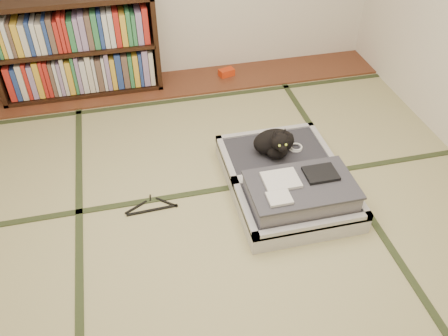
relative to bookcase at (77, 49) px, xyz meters
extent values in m
plane|color=tan|center=(0.93, -2.07, -0.45)|extent=(4.50, 4.50, 0.00)
cube|color=brown|center=(0.93, -0.07, -0.44)|extent=(4.00, 0.50, 0.02)
cube|color=red|center=(1.40, -0.04, -0.40)|extent=(0.17, 0.13, 0.07)
cube|color=#2D381E|center=(-0.07, -2.07, -0.45)|extent=(0.05, 4.50, 0.01)
cube|color=#2D381E|center=(1.93, -2.07, -0.45)|extent=(0.05, 4.50, 0.01)
cube|color=#2D381E|center=(0.93, -1.67, -0.45)|extent=(4.00, 0.05, 0.01)
cube|color=#2D381E|center=(0.93, -0.37, -0.45)|extent=(4.00, 0.05, 0.01)
cube|color=black|center=(0.72, 0.00, 0.02)|extent=(0.04, 0.34, 0.95)
cube|color=black|center=(0.00, 0.00, -0.42)|extent=(1.47, 0.34, 0.04)
cube|color=black|center=(0.00, 0.00, 0.02)|extent=(1.41, 0.34, 0.03)
cube|color=black|center=(0.00, 0.16, 0.02)|extent=(1.47, 0.02, 0.95)
cube|color=gray|center=(0.00, -0.02, -0.20)|extent=(1.33, 0.24, 0.40)
cube|color=gray|center=(0.00, -0.02, 0.21)|extent=(1.33, 0.24, 0.36)
cube|color=silver|center=(1.44, -2.05, -0.38)|extent=(0.82, 0.55, 0.14)
cube|color=#2C2B32|center=(1.44, -2.05, -0.34)|extent=(0.73, 0.46, 0.11)
cube|color=silver|center=(1.44, -2.30, -0.30)|extent=(0.82, 0.04, 0.05)
cube|color=silver|center=(1.44, -1.80, -0.30)|extent=(0.82, 0.04, 0.05)
cube|color=silver|center=(1.05, -2.05, -0.30)|extent=(0.04, 0.55, 0.05)
cube|color=silver|center=(1.83, -2.05, -0.30)|extent=(0.04, 0.55, 0.05)
cube|color=silver|center=(1.44, -1.50, -0.38)|extent=(0.82, 0.55, 0.14)
cube|color=#2C2B32|center=(1.44, -1.50, -0.34)|extent=(0.73, 0.46, 0.11)
cube|color=silver|center=(1.44, -1.76, -0.30)|extent=(0.82, 0.04, 0.05)
cube|color=silver|center=(1.44, -1.25, -0.30)|extent=(0.82, 0.04, 0.05)
cube|color=silver|center=(1.05, -1.50, -0.30)|extent=(0.04, 0.55, 0.05)
cube|color=silver|center=(1.83, -1.50, -0.30)|extent=(0.04, 0.55, 0.05)
cylinder|color=black|center=(1.44, -1.78, -0.30)|extent=(0.74, 0.03, 0.03)
cube|color=gray|center=(1.44, -2.05, -0.24)|extent=(0.70, 0.43, 0.14)
cube|color=#3D3C44|center=(1.44, -2.05, -0.16)|extent=(0.72, 0.45, 0.02)
cube|color=silver|center=(1.30, -2.00, -0.14)|extent=(0.24, 0.20, 0.02)
cube|color=black|center=(1.59, -2.00, -0.14)|extent=(0.22, 0.18, 0.02)
cube|color=silver|center=(1.24, -2.16, -0.14)|extent=(0.15, 0.13, 0.02)
cube|color=white|center=(1.19, -2.32, -0.37)|extent=(0.07, 0.01, 0.05)
cube|color=white|center=(1.33, -2.32, -0.39)|extent=(0.05, 0.01, 0.04)
cube|color=orange|center=(1.71, -2.32, -0.37)|extent=(0.05, 0.01, 0.04)
cube|color=#197F33|center=(1.63, -2.32, -0.35)|extent=(0.04, 0.01, 0.03)
ellipsoid|color=black|center=(1.41, -1.51, -0.20)|extent=(0.32, 0.21, 0.20)
ellipsoid|color=black|center=(1.41, -1.61, -0.22)|extent=(0.16, 0.11, 0.11)
ellipsoid|color=black|center=(1.41, -1.64, -0.10)|extent=(0.14, 0.12, 0.13)
sphere|color=black|center=(1.41, -1.69, -0.12)|extent=(0.06, 0.06, 0.06)
cone|color=black|center=(1.38, -1.62, -0.03)|extent=(0.05, 0.06, 0.06)
cone|color=black|center=(1.45, -1.62, -0.03)|extent=(0.05, 0.06, 0.06)
sphere|color=#A5BF33|center=(1.39, -1.70, -0.09)|extent=(0.02, 0.02, 0.02)
sphere|color=#A5BF33|center=(1.44, -1.70, -0.09)|extent=(0.02, 0.02, 0.02)
cylinder|color=black|center=(1.52, -1.41, -0.27)|extent=(0.19, 0.12, 0.04)
torus|color=white|center=(1.60, -1.51, -0.29)|extent=(0.11, 0.11, 0.02)
torus|color=white|center=(1.60, -1.52, -0.27)|extent=(0.10, 0.10, 0.01)
cube|color=black|center=(0.44, -1.78, -0.44)|extent=(0.37, 0.03, 0.01)
cube|color=black|center=(0.33, -1.72, -0.44)|extent=(0.17, 0.10, 0.01)
cube|color=black|center=(0.55, -1.72, -0.44)|extent=(0.15, 0.13, 0.01)
cylinder|color=black|center=(0.44, -1.65, -0.44)|extent=(0.02, 0.07, 0.01)
camera|label=1|loc=(0.39, -4.21, 1.97)|focal=38.00mm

